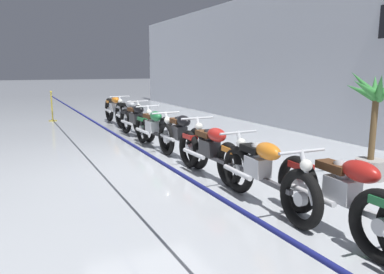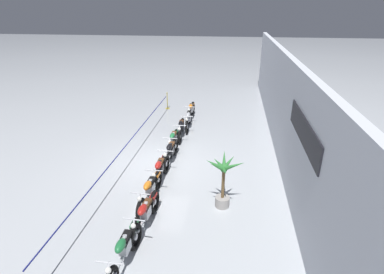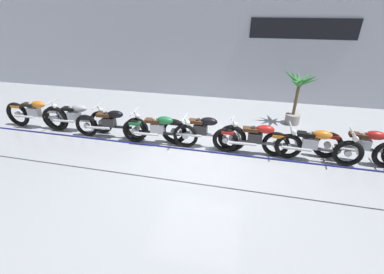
{
  "view_description": "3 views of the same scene",
  "coord_description": "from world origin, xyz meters",
  "views": [
    {
      "loc": [
        6.68,
        -2.42,
        1.81
      ],
      "look_at": [
        0.7,
        0.51,
        0.59
      ],
      "focal_mm": 35.0,
      "sensor_mm": 36.0,
      "label": 1
    },
    {
      "loc": [
        10.67,
        3.02,
        5.9
      ],
      "look_at": [
        -0.91,
        1.37,
        0.84
      ],
      "focal_mm": 28.0,
      "sensor_mm": 36.0,
      "label": 2
    },
    {
      "loc": [
        1.06,
        -5.61,
        3.58
      ],
      "look_at": [
        -0.24,
        0.12,
        0.54
      ],
      "focal_mm": 24.0,
      "sensor_mm": 36.0,
      "label": 3
    }
  ],
  "objects": [
    {
      "name": "motorcycle_red_5",
      "position": [
        1.41,
        0.51,
        0.45
      ],
      "size": [
        2.31,
        0.62,
        0.93
      ],
      "color": "black",
      "rests_on": "ground"
    },
    {
      "name": "motorcycle_green_3",
      "position": [
        -1.26,
        0.48,
        0.47
      ],
      "size": [
        2.21,
        0.62,
        0.93
      ],
      "color": "black",
      "rests_on": "ground"
    },
    {
      "name": "motorcycle_black_2",
      "position": [
        -2.78,
        0.56,
        0.46
      ],
      "size": [
        2.27,
        0.62,
        0.93
      ],
      "color": "black",
      "rests_on": "ground"
    },
    {
      "name": "motorcycle_orange_6",
      "position": [
        2.75,
        0.51,
        0.46
      ],
      "size": [
        2.4,
        0.62,
        0.93
      ],
      "color": "black",
      "rests_on": "ground"
    },
    {
      "name": "motorcycle_red_7",
      "position": [
        3.99,
        0.72,
        0.46
      ],
      "size": [
        2.32,
        0.62,
        0.95
      ],
      "color": "black",
      "rests_on": "ground"
    },
    {
      "name": "motorcycle_green_8",
      "position": [
        5.37,
        0.59,
        0.46
      ],
      "size": [
        2.4,
        0.62,
        0.94
      ],
      "color": "black",
      "rests_on": "ground"
    },
    {
      "name": "motorcycle_black_4",
      "position": [
        -0.06,
        0.61,
        0.47
      ],
      "size": [
        2.41,
        0.62,
        0.96
      ],
      "color": "black",
      "rests_on": "ground"
    },
    {
      "name": "ground_plane",
      "position": [
        0.0,
        0.0,
        0.0
      ],
      "size": [
        120.0,
        120.0,
        0.0
      ],
      "primitive_type": "plane",
      "color": "#B2B7BC"
    },
    {
      "name": "motorcycle_orange_0",
      "position": [
        -5.45,
        0.67,
        0.49
      ],
      "size": [
        2.26,
        0.62,
        0.98
      ],
      "color": "black",
      "rests_on": "ground"
    },
    {
      "name": "back_wall",
      "position": [
        0.01,
        5.12,
        2.1
      ],
      "size": [
        28.0,
        0.29,
        4.2
      ],
      "color": "silver",
      "rests_on": "ground"
    },
    {
      "name": "motorcycle_silver_1",
      "position": [
        -4.05,
        0.73,
        0.47
      ],
      "size": [
        2.37,
        0.62,
        0.94
      ],
      "color": "black",
      "rests_on": "ground"
    },
    {
      "name": "potted_palm_left_of_row",
      "position": [
        2.61,
        2.86,
        1.02
      ],
      "size": [
        1.16,
        1.22,
        1.83
      ],
      "color": "gray",
      "rests_on": "ground"
    },
    {
      "name": "stanchion_far_left",
      "position": [
        -1.65,
        -1.09,
        0.77
      ],
      "size": [
        13.93,
        0.28,
        1.05
      ],
      "color": "gold",
      "rests_on": "ground"
    }
  ]
}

